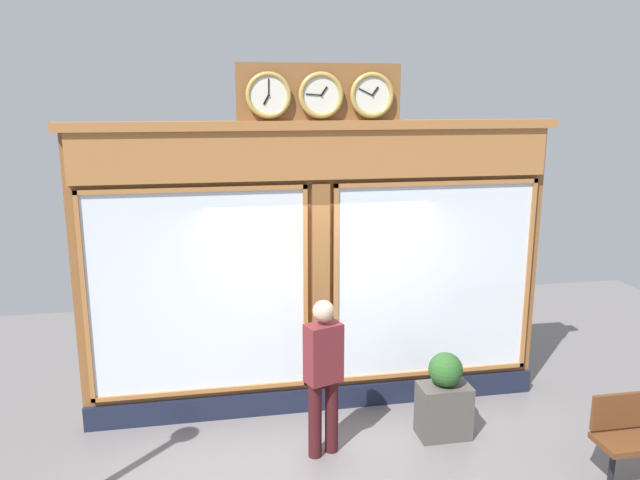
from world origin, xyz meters
TOP-DOWN VIEW (x-y plane):
  - shop_facade at (-0.00, -0.12)m, footprint 5.51×0.42m
  - pedestrian at (0.14, 0.95)m, footprint 0.41×0.33m
  - planter_box at (-1.23, 0.85)m, footprint 0.56×0.36m
  - planter_shrub at (-1.23, 0.85)m, footprint 0.37×0.37m

SIDE VIEW (x-z plane):
  - planter_box at x=-1.23m, z-range 0.00..0.60m
  - planter_shrub at x=-1.23m, z-range 0.60..0.97m
  - pedestrian at x=0.14m, z-range 0.09..1.78m
  - shop_facade at x=0.00m, z-range -0.27..3.75m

